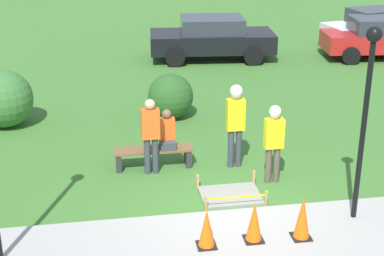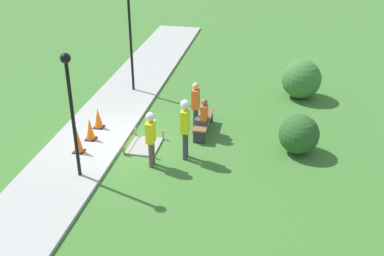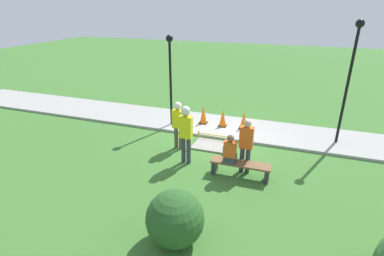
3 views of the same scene
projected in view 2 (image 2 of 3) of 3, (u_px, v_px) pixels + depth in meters
The scene contains 15 objects.
ground_plane at pixel (125, 143), 15.78m from camera, with size 60.00×60.00×0.00m, color #3D702D.
sidewalk at pixel (91, 139), 15.97m from camera, with size 28.00×2.41×0.10m.
wet_concrete_patch at pixel (144, 146), 15.55m from camera, with size 1.28×1.00×0.33m.
traffic_cone_near_patch at pixel (98, 118), 16.43m from camera, with size 0.34×0.34×0.72m.
traffic_cone_far_patch at pixel (90, 129), 15.66m from camera, with size 0.34×0.34×0.74m.
traffic_cone_sidewalk_edge at pixel (78, 140), 14.90m from camera, with size 0.34×0.34×0.82m.
park_bench at pixel (203, 123), 16.37m from camera, with size 1.79×0.44×0.47m.
person_seated_on_bench at pixel (203, 114), 15.86m from camera, with size 0.36×0.44×0.89m.
worker_supervisor at pixel (151, 135), 14.09m from camera, with size 0.40×0.25×1.76m.
worker_assistant at pixel (185, 123), 14.41m from camera, with size 0.40×0.28×1.96m.
bystander_in_orange_shirt at pixel (196, 104), 16.19m from camera, with size 0.40×0.23×1.75m.
lamppost_near at pixel (70, 98), 12.81m from camera, with size 0.28×0.28×3.67m.
lamppost_far at pixel (130, 22), 18.36m from camera, with size 0.28×0.28×4.32m.
shrub_rounded_near at pixel (301, 79), 18.82m from camera, with size 1.54×1.54×1.54m.
shrub_rounded_mid at pixel (299, 134), 14.99m from camera, with size 1.27×1.27×1.27m.
Camera 2 is at (13.14, 4.80, 7.65)m, focal length 45.00 mm.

